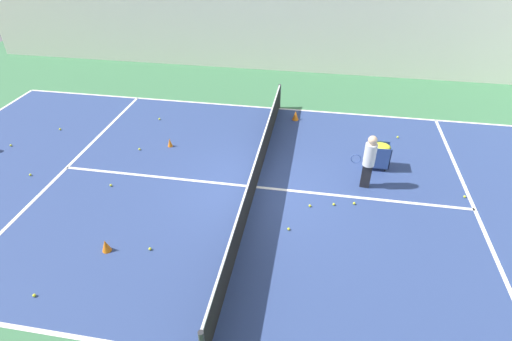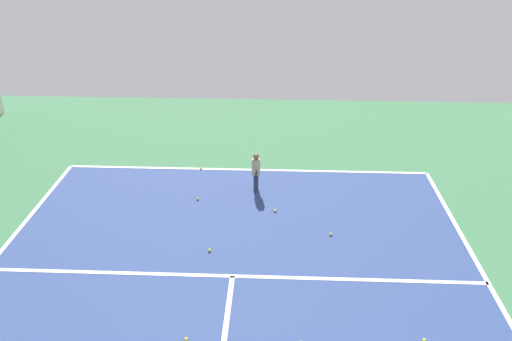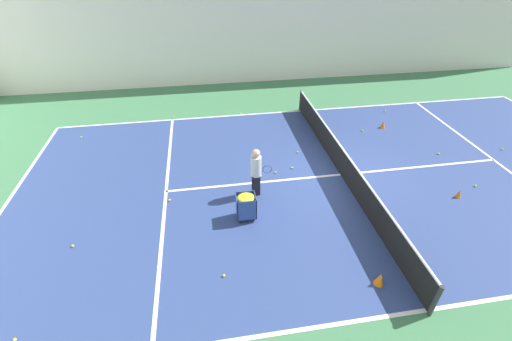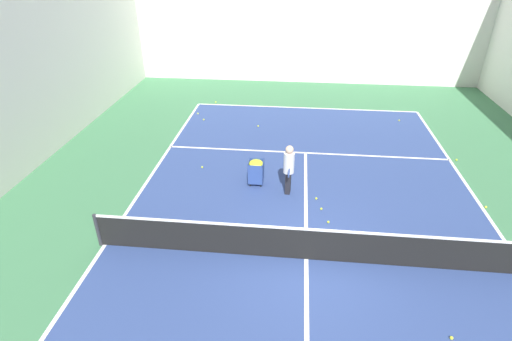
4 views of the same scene
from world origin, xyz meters
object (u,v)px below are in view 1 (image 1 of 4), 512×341
at_px(tennis_net, 256,173).
at_px(training_cone_1, 170,143).
at_px(coach_at_net, 369,159).
at_px(training_cone_0, 106,246).
at_px(ball_cart, 381,152).

distance_m(tennis_net, training_cone_1, 3.62).
xyz_separation_m(coach_at_net, training_cone_0, (3.58, -5.99, -0.77)).
relative_size(ball_cart, training_cone_1, 2.87).
relative_size(ball_cart, training_cone_0, 2.64).
height_order(tennis_net, training_cone_1, tennis_net).
bearing_deg(tennis_net, training_cone_1, -118.76).
distance_m(coach_at_net, training_cone_1, 6.33).
distance_m(tennis_net, training_cone_0, 4.25).
bearing_deg(training_cone_1, coach_at_net, 79.28).
bearing_deg(coach_at_net, ball_cart, -107.85).
bearing_deg(tennis_net, training_cone_0, -44.76).
xyz_separation_m(tennis_net, coach_at_net, (-0.57, 3.01, 0.44)).
relative_size(tennis_net, training_cone_1, 37.53).
xyz_separation_m(ball_cart, training_cone_0, (4.62, -6.45, -0.41)).
bearing_deg(ball_cart, tennis_net, -65.06).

